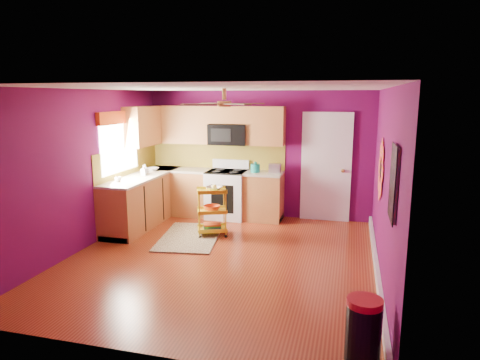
# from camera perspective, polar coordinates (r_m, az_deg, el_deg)

# --- Properties ---
(ground) EXTENTS (5.00, 5.00, 0.00)m
(ground) POSITION_cam_1_polar(r_m,az_deg,el_deg) (6.52, -2.48, -10.40)
(ground) COLOR maroon
(ground) RESTS_ON ground
(room_envelope) EXTENTS (4.54, 5.04, 2.52)m
(room_envelope) POSITION_cam_1_polar(r_m,az_deg,el_deg) (6.10, -2.37, 3.99)
(room_envelope) COLOR #5C0A48
(room_envelope) RESTS_ON ground
(lower_cabinets) EXTENTS (2.81, 2.31, 0.94)m
(lower_cabinets) POSITION_cam_1_polar(r_m,az_deg,el_deg) (8.46, -7.60, -2.35)
(lower_cabinets) COLOR #955728
(lower_cabinets) RESTS_ON ground
(electric_range) EXTENTS (0.76, 0.66, 1.13)m
(electric_range) POSITION_cam_1_polar(r_m,az_deg,el_deg) (8.52, -1.74, -1.83)
(electric_range) COLOR white
(electric_range) RESTS_ON ground
(upper_cabinetry) EXTENTS (2.80, 2.30, 1.26)m
(upper_cabinetry) POSITION_cam_1_polar(r_m,az_deg,el_deg) (8.54, -6.28, 7.09)
(upper_cabinetry) COLOR #955728
(upper_cabinetry) RESTS_ON ground
(left_window) EXTENTS (0.08, 1.35, 1.08)m
(left_window) POSITION_cam_1_polar(r_m,az_deg,el_deg) (7.96, -15.81, 6.00)
(left_window) COLOR white
(left_window) RESTS_ON ground
(panel_door) EXTENTS (0.95, 0.11, 2.15)m
(panel_door) POSITION_cam_1_polar(r_m,az_deg,el_deg) (8.38, 11.40, 1.52)
(panel_door) COLOR white
(panel_door) RESTS_ON ground
(right_wall_art) EXTENTS (0.04, 2.74, 1.04)m
(right_wall_art) POSITION_cam_1_polar(r_m,az_deg,el_deg) (5.55, 18.85, 0.71)
(right_wall_art) COLOR black
(right_wall_art) RESTS_ON ground
(ceiling_fan) EXTENTS (1.01, 1.01, 0.26)m
(ceiling_fan) POSITION_cam_1_polar(r_m,az_deg,el_deg) (6.25, -2.11, 10.21)
(ceiling_fan) COLOR #BF8C3F
(ceiling_fan) RESTS_ON ground
(shag_rug) EXTENTS (1.17, 1.68, 0.02)m
(shag_rug) POSITION_cam_1_polar(r_m,az_deg,el_deg) (7.46, -6.66, -7.55)
(shag_rug) COLOR #302010
(shag_rug) RESTS_ON ground
(rolling_cart) EXTENTS (0.60, 0.53, 0.90)m
(rolling_cart) POSITION_cam_1_polar(r_m,az_deg,el_deg) (7.41, -3.70, -3.96)
(rolling_cart) COLOR gold
(rolling_cart) RESTS_ON ground
(trash_can) EXTENTS (0.35, 0.37, 0.62)m
(trash_can) POSITION_cam_1_polar(r_m,az_deg,el_deg) (4.24, 16.11, -18.75)
(trash_can) COLOR black
(trash_can) RESTS_ON ground
(teal_kettle) EXTENTS (0.18, 0.18, 0.21)m
(teal_kettle) POSITION_cam_1_polar(r_m,az_deg,el_deg) (8.28, 2.06, 1.62)
(teal_kettle) COLOR #128A7E
(teal_kettle) RESTS_ON lower_cabinets
(toaster) EXTENTS (0.22, 0.15, 0.18)m
(toaster) POSITION_cam_1_polar(r_m,az_deg,el_deg) (8.23, 4.67, 1.57)
(toaster) COLOR beige
(toaster) RESTS_ON lower_cabinets
(soap_bottle_a) EXTENTS (0.09, 0.09, 0.20)m
(soap_bottle_a) POSITION_cam_1_polar(r_m,az_deg,el_deg) (8.10, -12.71, 1.25)
(soap_bottle_a) COLOR #EA3F72
(soap_bottle_a) RESTS_ON lower_cabinets
(soap_bottle_b) EXTENTS (0.15, 0.15, 0.19)m
(soap_bottle_b) POSITION_cam_1_polar(r_m,az_deg,el_deg) (8.28, -12.54, 1.42)
(soap_bottle_b) COLOR white
(soap_bottle_b) RESTS_ON lower_cabinets
(counter_dish) EXTENTS (0.24, 0.24, 0.06)m
(counter_dish) POSITION_cam_1_polar(r_m,az_deg,el_deg) (8.63, -11.60, 1.42)
(counter_dish) COLOR white
(counter_dish) RESTS_ON lower_cabinets
(counter_cup) EXTENTS (0.11, 0.11, 0.09)m
(counter_cup) POSITION_cam_1_polar(r_m,az_deg,el_deg) (7.64, -15.94, 0.07)
(counter_cup) COLOR white
(counter_cup) RESTS_ON lower_cabinets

